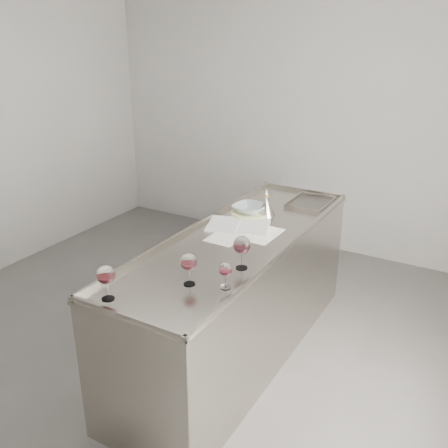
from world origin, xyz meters
The scene contains 12 objects.
room_shell centered at (0.00, 0.00, 1.40)m, with size 4.54×5.04×2.84m.
counter centered at (0.50, 0.30, 0.47)m, with size 0.77×2.42×0.97m.
wine_glass_left centered at (0.29, -0.78, 1.08)m, with size 0.10×0.10×0.20m.
wine_glass_middle centered at (0.58, -0.42, 1.08)m, with size 0.10×0.10×0.19m.
wine_glass_right centered at (0.74, -0.10, 1.09)m, with size 0.11×0.11×0.21m.
wine_glass_small centered at (0.78, -0.36, 1.05)m, with size 0.08×0.08×0.16m.
notebook centered at (0.39, 0.49, 0.95)m, with size 0.52×0.43×0.02m.
loose_paper_top centered at (0.60, 0.44, 0.94)m, with size 0.23×0.33×0.00m, color white.
loose_paper_under centered at (0.42, 0.28, 0.94)m, with size 0.22×0.31×0.00m, color silver.
trivet centered at (0.35, 0.74, 0.95)m, with size 0.29×0.29×0.02m, color #EAE597.
ceramic_bowl centered at (0.35, 0.74, 0.99)m, with size 0.25×0.25×0.06m, color #98ADB1.
wine_funnel centered at (0.47, 0.80, 1.00)m, with size 0.14×0.14×0.21m.
Camera 1 is at (2.00, -2.49, 2.31)m, focal length 40.00 mm.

